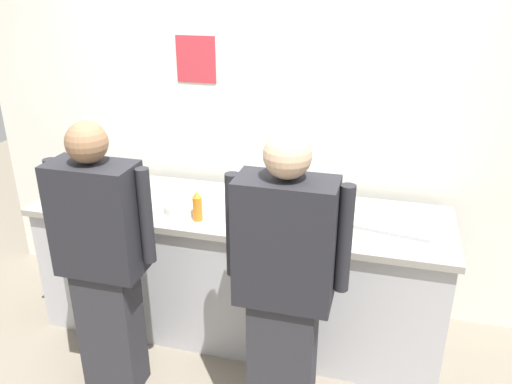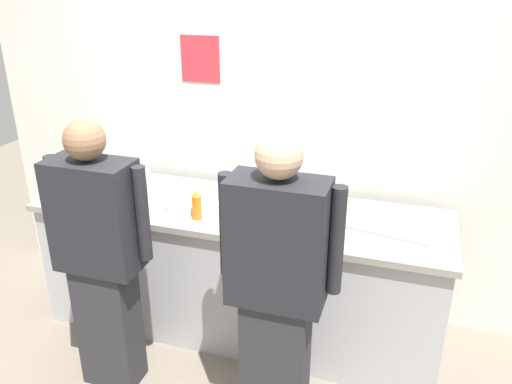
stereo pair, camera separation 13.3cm
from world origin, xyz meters
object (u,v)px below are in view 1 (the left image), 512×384
plate_stack_rear (183,207)px  squeeze_bottle_secondary (197,207)px  chef_center (284,286)px  squeeze_bottle_primary (276,207)px  ramekin_yellow_sauce (224,193)px  deli_cup (258,203)px  chef_near_left (102,258)px  plate_stack_front (287,199)px  ramekin_red_sauce (214,207)px  mixing_bowl_steel (118,187)px  ramekin_orange_sauce (264,223)px  sheet_tray (393,222)px

plate_stack_rear → squeeze_bottle_secondary: bearing=-34.9°
chef_center → squeeze_bottle_primary: bearing=106.5°
ramekin_yellow_sauce → deli_cup: (0.27, -0.15, 0.03)m
chef_near_left → plate_stack_front: 1.19m
plate_stack_front → squeeze_bottle_primary: (-0.01, -0.25, 0.05)m
plate_stack_rear → ramekin_red_sauce: bearing=14.3°
chef_center → mixing_bowl_steel: bearing=150.5°
plate_stack_rear → squeeze_bottle_primary: bearing=2.7°
mixing_bowl_steel → chef_center: bearing=-29.5°
ramekin_red_sauce → deli_cup: size_ratio=0.82×
ramekin_red_sauce → ramekin_orange_sauce: bearing=-20.1°
ramekin_orange_sauce → ramekin_red_sauce: ramekin_red_sauce is taller
plate_stack_rear → ramekin_red_sauce: plate_stack_rear is taller
plate_stack_rear → ramekin_orange_sauce: size_ratio=2.25×
mixing_bowl_steel → squeeze_bottle_primary: 1.09m
mixing_bowl_steel → ramekin_red_sauce: mixing_bowl_steel is taller
squeeze_bottle_primary → deli_cup: bearing=142.8°
plate_stack_rear → ramekin_orange_sauce: (0.54, -0.08, -0.00)m
mixing_bowl_steel → ramekin_orange_sauce: 1.06m
chef_near_left → ramekin_yellow_sauce: chef_near_left is taller
squeeze_bottle_primary → ramekin_orange_sauce: squeeze_bottle_primary is taller
ramekin_orange_sauce → mixing_bowl_steel: bearing=169.4°
sheet_tray → deli_cup: size_ratio=4.65×
chef_near_left → chef_center: (1.00, -0.03, 0.02)m
plate_stack_front → mixing_bowl_steel: bearing=-171.5°
chef_near_left → sheet_tray: chef_near_left is taller
chef_near_left → ramekin_red_sauce: 0.75m
mixing_bowl_steel → squeeze_bottle_secondary: squeeze_bottle_secondary is taller
plate_stack_front → deli_cup: (-0.15, -0.15, 0.02)m
sheet_tray → ramekin_yellow_sauce: 1.09m
sheet_tray → squeeze_bottle_secondary: size_ratio=2.52×
plate_stack_rear → deli_cup: size_ratio=2.32×
plate_stack_rear → deli_cup: (0.45, 0.13, 0.03)m
chef_near_left → ramekin_orange_sauce: size_ratio=15.62×
chef_near_left → plate_stack_rear: chef_near_left is taller
ramekin_orange_sauce → deli_cup: deli_cup is taller
chef_near_left → squeeze_bottle_secondary: size_ratio=8.76×
plate_stack_rear → deli_cup: bearing=16.3°
chef_center → deli_cup: chef_center is taller
squeeze_bottle_secondary → ramekin_yellow_sauce: squeeze_bottle_secondary is taller
chef_center → ramekin_red_sauce: bearing=131.9°
sheet_tray → mixing_bowl_steel: bearing=-178.8°
mixing_bowl_steel → squeeze_bottle_primary: bearing=-4.5°
sheet_tray → squeeze_bottle_secondary: bearing=-167.7°
squeeze_bottle_secondary → ramekin_red_sauce: size_ratio=2.25×
chef_near_left → plate_stack_rear: size_ratio=6.95×
squeeze_bottle_secondary → ramekin_yellow_sauce: (0.04, 0.38, -0.07)m
chef_center → deli_cup: 0.81m
sheet_tray → plate_stack_front: bearing=169.2°
squeeze_bottle_secondary → mixing_bowl_steel: bearing=161.9°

